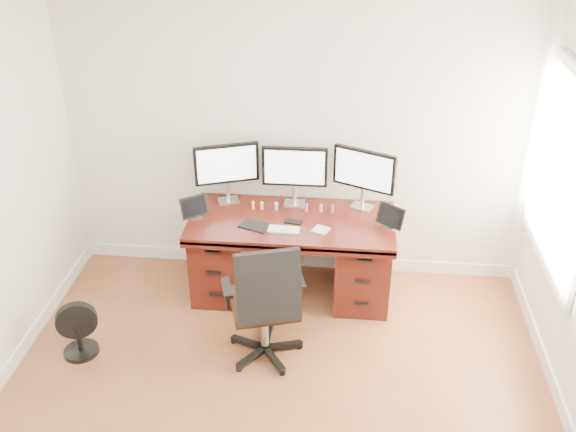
# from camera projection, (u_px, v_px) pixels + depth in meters

# --- Properties ---
(back_wall) EXTENTS (4.00, 0.10, 2.70)m
(back_wall) POSITION_uv_depth(u_px,v_px,m) (297.00, 131.00, 5.40)
(back_wall) COLOR white
(back_wall) RESTS_ON ground
(desk) EXTENTS (1.70, 0.80, 0.75)m
(desk) POSITION_uv_depth(u_px,v_px,m) (292.00, 253.00, 5.51)
(desk) COLOR #46140E
(desk) RESTS_ON ground
(office_chair) EXTENTS (0.69, 0.69, 1.05)m
(office_chair) POSITION_uv_depth(u_px,v_px,m) (265.00, 321.00, 4.79)
(office_chair) COLOR black
(office_chair) RESTS_ON ground
(floor_fan) EXTENTS (0.31, 0.27, 0.46)m
(floor_fan) POSITION_uv_depth(u_px,v_px,m) (77.00, 330.00, 4.89)
(floor_fan) COLOR black
(floor_fan) RESTS_ON ground
(monitor_left) EXTENTS (0.53, 0.22, 0.53)m
(monitor_left) POSITION_uv_depth(u_px,v_px,m) (227.00, 166.00, 5.43)
(monitor_left) COLOR silver
(monitor_left) RESTS_ON desk
(monitor_center) EXTENTS (0.55, 0.14, 0.53)m
(monitor_center) POSITION_uv_depth(u_px,v_px,m) (295.00, 169.00, 5.38)
(monitor_center) COLOR silver
(monitor_center) RESTS_ON desk
(monitor_right) EXTENTS (0.52, 0.26, 0.53)m
(monitor_right) POSITION_uv_depth(u_px,v_px,m) (364.00, 172.00, 5.33)
(monitor_right) COLOR silver
(monitor_right) RESTS_ON desk
(tablet_left) EXTENTS (0.23, 0.20, 0.19)m
(tablet_left) POSITION_uv_depth(u_px,v_px,m) (194.00, 209.00, 5.29)
(tablet_left) COLOR silver
(tablet_left) RESTS_ON desk
(tablet_right) EXTENTS (0.23, 0.20, 0.19)m
(tablet_right) POSITION_uv_depth(u_px,v_px,m) (391.00, 218.00, 5.15)
(tablet_right) COLOR silver
(tablet_right) RESTS_ON desk
(keyboard) EXTENTS (0.26, 0.12, 0.01)m
(keyboard) POSITION_uv_depth(u_px,v_px,m) (284.00, 230.00, 5.15)
(keyboard) COLOR silver
(keyboard) RESTS_ON desk
(trackpad) EXTENTS (0.16, 0.16, 0.01)m
(trackpad) POSITION_uv_depth(u_px,v_px,m) (321.00, 230.00, 5.15)
(trackpad) COLOR silver
(trackpad) RESTS_ON desk
(drawing_tablet) EXTENTS (0.28, 0.23, 0.01)m
(drawing_tablet) POSITION_uv_depth(u_px,v_px,m) (255.00, 226.00, 5.21)
(drawing_tablet) COLOR black
(drawing_tablet) RESTS_ON desk
(phone) EXTENTS (0.15, 0.10, 0.01)m
(phone) POSITION_uv_depth(u_px,v_px,m) (294.00, 222.00, 5.26)
(phone) COLOR black
(phone) RESTS_ON desk
(figurine_orange) EXTENTS (0.03, 0.03, 0.07)m
(figurine_orange) POSITION_uv_depth(u_px,v_px,m) (253.00, 204.00, 5.45)
(figurine_orange) COLOR #F5983E
(figurine_orange) RESTS_ON desk
(figurine_yellow) EXTENTS (0.03, 0.03, 0.07)m
(figurine_yellow) POSITION_uv_depth(u_px,v_px,m) (262.00, 205.00, 5.44)
(figurine_yellow) COLOR #D2BA72
(figurine_yellow) RESTS_ON desk
(figurine_blue) EXTENTS (0.03, 0.03, 0.07)m
(figurine_blue) POSITION_uv_depth(u_px,v_px,m) (276.00, 206.00, 5.43)
(figurine_blue) COLOR #629AF2
(figurine_blue) RESTS_ON desk
(figurine_purple) EXTENTS (0.03, 0.03, 0.07)m
(figurine_purple) POSITION_uv_depth(u_px,v_px,m) (306.00, 207.00, 5.41)
(figurine_purple) COLOR #9B5DD1
(figurine_purple) RESTS_ON desk
(figurine_pink) EXTENTS (0.03, 0.03, 0.07)m
(figurine_pink) POSITION_uv_depth(u_px,v_px,m) (321.00, 208.00, 5.40)
(figurine_pink) COLOR pink
(figurine_pink) RESTS_ON desk
(figurine_brown) EXTENTS (0.03, 0.03, 0.07)m
(figurine_brown) POSITION_uv_depth(u_px,v_px,m) (332.00, 208.00, 5.39)
(figurine_brown) COLOR brown
(figurine_brown) RESTS_ON desk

